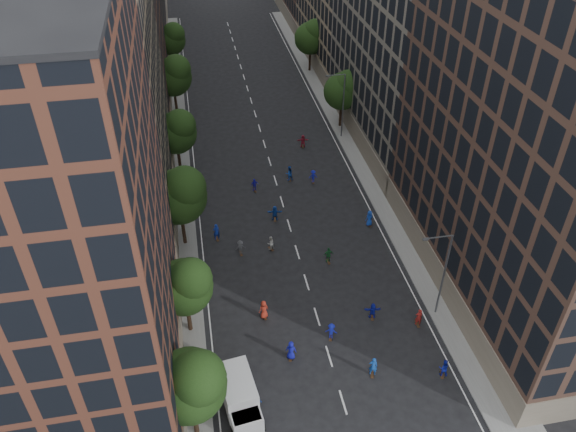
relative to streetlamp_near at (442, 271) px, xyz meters
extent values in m
plane|color=black|center=(-10.37, 28.00, -5.17)|extent=(240.00, 240.00, 0.00)
cube|color=slate|center=(-22.37, 35.50, -5.09)|extent=(4.00, 105.00, 0.15)
cube|color=slate|center=(1.63, 35.50, -5.09)|extent=(4.00, 105.00, 0.15)
cube|color=#562E20|center=(-29.37, -1.00, 9.83)|extent=(14.00, 22.00, 30.00)
cube|color=#867257|center=(-29.37, 23.00, 11.83)|extent=(14.00, 26.00, 34.00)
cube|color=#562E20|center=(-29.37, 46.00, 8.83)|extent=(14.00, 20.00, 28.00)
cube|color=#442E24|center=(8.63, 3.00, 12.83)|extent=(14.00, 30.00, 36.00)
cube|color=#635D52|center=(8.63, 32.00, 11.33)|extent=(14.00, 28.00, 33.00)
cylinder|color=black|center=(-21.57, -8.00, -3.19)|extent=(0.36, 0.36, 3.96)
sphere|color=black|center=(-21.57, -8.00, 0.41)|extent=(5.20, 5.20, 5.20)
sphere|color=black|center=(-20.92, -8.52, 1.71)|extent=(3.90, 3.90, 3.90)
cylinder|color=black|center=(-21.57, 2.00, -3.32)|extent=(0.36, 0.36, 3.70)
sphere|color=black|center=(-21.57, 2.00, 0.04)|extent=(4.80, 4.80, 4.80)
sphere|color=black|center=(-20.97, 1.52, 1.24)|extent=(3.60, 3.60, 3.60)
cylinder|color=black|center=(-21.57, 14.00, -3.06)|extent=(0.36, 0.36, 4.22)
sphere|color=black|center=(-21.57, 14.00, 0.78)|extent=(5.60, 5.60, 5.60)
sphere|color=black|center=(-20.87, 13.44, 2.18)|extent=(4.20, 4.20, 4.20)
cylinder|color=black|center=(-21.57, 28.00, -3.23)|extent=(0.36, 0.36, 3.87)
sphere|color=black|center=(-21.57, 28.00, 0.29)|extent=(5.00, 5.00, 5.00)
sphere|color=black|center=(-20.94, 27.50, 1.54)|extent=(3.75, 3.75, 3.75)
cylinder|color=black|center=(-21.57, 44.00, -3.14)|extent=(0.36, 0.36, 4.05)
sphere|color=black|center=(-21.57, 44.00, 0.54)|extent=(5.40, 5.40, 5.40)
sphere|color=black|center=(-20.89, 43.46, 1.89)|extent=(4.05, 4.05, 4.05)
cylinder|color=black|center=(-21.57, 60.00, -3.28)|extent=(0.36, 0.36, 3.78)
sphere|color=black|center=(-21.57, 60.00, 0.16)|extent=(4.80, 4.80, 4.80)
sphere|color=black|center=(-20.97, 59.52, 1.36)|extent=(3.60, 3.60, 3.60)
cylinder|color=black|center=(0.83, 36.00, -3.30)|extent=(0.36, 0.36, 3.74)
sphere|color=black|center=(0.83, 36.00, 0.10)|extent=(5.00, 5.00, 5.00)
sphere|color=black|center=(1.46, 35.50, 1.35)|extent=(3.75, 3.75, 3.75)
cylinder|color=black|center=(0.83, 56.00, -3.19)|extent=(0.36, 0.36, 3.96)
sphere|color=black|center=(0.83, 56.00, 0.41)|extent=(5.20, 5.20, 5.20)
sphere|color=black|center=(1.48, 55.48, 1.71)|extent=(3.90, 3.90, 3.90)
cylinder|color=#595B60|center=(0.23, 0.00, -0.67)|extent=(0.18, 0.18, 9.00)
cylinder|color=#595B60|center=(-0.97, 0.00, 3.83)|extent=(2.40, 0.12, 0.12)
cube|color=#595B60|center=(-2.07, 0.00, 3.78)|extent=(0.50, 0.22, 0.15)
cylinder|color=#595B60|center=(0.23, 33.00, -0.67)|extent=(0.18, 0.18, 9.00)
cylinder|color=#595B60|center=(-0.97, 33.00, 3.83)|extent=(2.40, 0.12, 0.12)
cube|color=#595B60|center=(-2.07, 33.00, 3.78)|extent=(0.50, 0.22, 0.15)
cube|color=silver|center=(-18.26, -6.03, -3.56)|extent=(2.84, 4.27, 2.44)
cube|color=silver|center=(-17.93, -8.45, -4.00)|extent=(2.44, 2.05, 1.55)
cube|color=black|center=(-17.93, -8.45, -3.28)|extent=(2.17, 1.70, 0.11)
cylinder|color=black|center=(-16.79, -8.64, -4.75)|extent=(0.39, 0.87, 0.84)
cylinder|color=black|center=(-19.56, -4.64, -4.75)|extent=(0.39, 0.87, 0.84)
cylinder|color=black|center=(-17.36, -4.34, -4.75)|extent=(0.39, 0.87, 0.84)
imported|color=#1315A0|center=(-13.52, -2.59, -4.25)|extent=(1.05, 0.87, 1.84)
imported|color=#1445A5|center=(-7.39, -5.40, -4.22)|extent=(0.79, 0.63, 1.90)
imported|color=#121C9A|center=(-1.87, -6.49, -4.32)|extent=(0.98, 0.86, 1.70)
imported|color=#161FB4|center=(-9.74, -1.10, -4.37)|extent=(1.18, 0.94, 1.60)
imported|color=#163EB7|center=(-17.11, -6.90, -4.28)|extent=(1.10, 0.61, 1.77)
imported|color=#131BA0|center=(-5.57, 0.51, -4.36)|extent=(1.54, 0.68, 1.61)
imported|color=#AF2D1D|center=(-15.05, 2.31, -4.23)|extent=(1.07, 0.87, 1.88)
imported|color=maroon|center=(-1.87, -1.03, -4.27)|extent=(0.67, 0.45, 1.81)
imported|color=silver|center=(-12.96, 11.44, -4.39)|extent=(0.93, 0.85, 1.55)
imported|color=#424347|center=(-16.08, 11.31, -4.37)|extent=(1.08, 0.68, 1.60)
imported|color=#1B5A2B|center=(-7.63, 8.45, -4.28)|extent=(1.07, 0.53, 1.77)
imported|color=#133B9E|center=(-11.73, 16.28, -4.30)|extent=(1.68, 0.74, 1.75)
imported|color=#143AA8|center=(-1.87, 13.48, -4.26)|extent=(1.01, 0.79, 1.82)
imported|color=#122A97|center=(-18.27, 14.06, -4.20)|extent=(0.79, 0.61, 1.93)
imported|color=#143FA7|center=(-8.73, 23.76, -4.23)|extent=(1.02, 0.86, 1.88)
imported|color=#151BB1|center=(-6.00, 22.80, -4.37)|extent=(1.05, 0.63, 1.60)
imported|color=#1B16B9|center=(-13.13, 22.27, -4.38)|extent=(0.98, 0.57, 1.57)
imported|color=#A61B31|center=(-5.47, 31.28, -4.32)|extent=(1.60, 0.61, 1.69)
camera|label=1|loc=(-19.27, -32.08, 32.33)|focal=35.00mm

